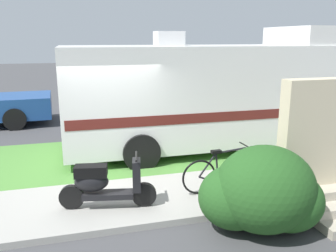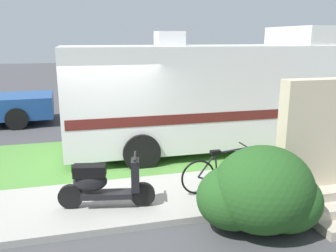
{
  "view_description": "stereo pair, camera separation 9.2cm",
  "coord_description": "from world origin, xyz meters",
  "px_view_note": "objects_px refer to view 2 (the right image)",
  "views": [
    {
      "loc": [
        -0.71,
        -7.34,
        3.08
      ],
      "look_at": [
        1.38,
        0.3,
        1.1
      ],
      "focal_mm": 37.79,
      "sensor_mm": 36.0,
      "label": 1
    },
    {
      "loc": [
        -0.62,
        -7.36,
        3.08
      ],
      "look_at": [
        1.38,
        0.3,
        1.1
      ],
      "focal_mm": 37.79,
      "sensor_mm": 36.0,
      "label": 2
    }
  ],
  "objects_px": {
    "scooter": "(103,183)",
    "motorhome_rv": "(215,93)",
    "bottle_spare": "(290,172)",
    "bicycle": "(224,172)",
    "bottle_green": "(293,182)"
  },
  "relations": [
    {
      "from": "scooter",
      "to": "bottle_spare",
      "type": "bearing_deg",
      "value": 5.51
    },
    {
      "from": "scooter",
      "to": "bottle_spare",
      "type": "height_order",
      "value": "scooter"
    },
    {
      "from": "scooter",
      "to": "bicycle",
      "type": "distance_m",
      "value": 2.36
    },
    {
      "from": "motorhome_rv",
      "to": "bottle_spare",
      "type": "relative_size",
      "value": 26.84
    },
    {
      "from": "bicycle",
      "to": "bottle_green",
      "type": "relative_size",
      "value": 7.68
    },
    {
      "from": "bicycle",
      "to": "bottle_spare",
      "type": "bearing_deg",
      "value": 9.44
    },
    {
      "from": "bottle_spare",
      "to": "motorhome_rv",
      "type": "bearing_deg",
      "value": 104.6
    },
    {
      "from": "bicycle",
      "to": "bottle_green",
      "type": "distance_m",
      "value": 1.51
    },
    {
      "from": "bottle_spare",
      "to": "bicycle",
      "type": "bearing_deg",
      "value": -170.56
    },
    {
      "from": "bicycle",
      "to": "motorhome_rv",
      "type": "bearing_deg",
      "value": 71.63
    },
    {
      "from": "motorhome_rv",
      "to": "bottle_green",
      "type": "height_order",
      "value": "motorhome_rv"
    },
    {
      "from": "motorhome_rv",
      "to": "bicycle",
      "type": "height_order",
      "value": "motorhome_rv"
    },
    {
      "from": "scooter",
      "to": "bottle_spare",
      "type": "distance_m",
      "value": 4.09
    },
    {
      "from": "scooter",
      "to": "bicycle",
      "type": "xyz_separation_m",
      "value": [
        2.36,
        0.11,
        -0.07
      ]
    },
    {
      "from": "scooter",
      "to": "motorhome_rv",
      "type": "bearing_deg",
      "value": 42.74
    }
  ]
}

